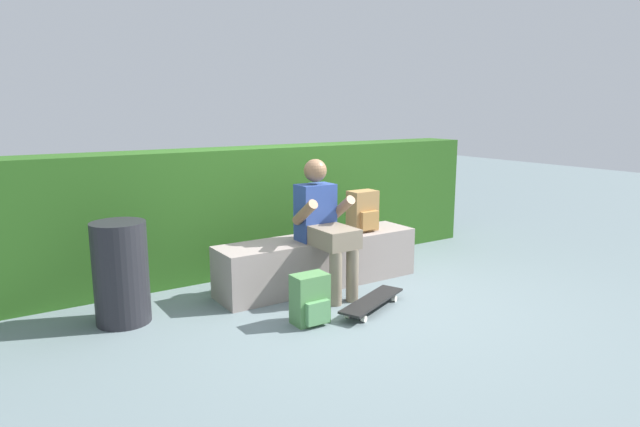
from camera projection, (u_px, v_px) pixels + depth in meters
name	position (u px, v px, depth m)	size (l,w,h in m)	color
ground_plane	(346.00, 298.00, 4.91)	(24.00, 24.00, 0.00)	slate
bench_main	(319.00, 261.00, 5.23)	(2.02, 0.47, 0.47)	gray
person_skater	(324.00, 222.00, 4.92)	(0.49, 0.62, 1.22)	#2D4793
skateboard_near_person	(372.00, 301.00, 4.61)	(0.81, 0.50, 0.09)	black
backpack_on_bench	(363.00, 211.00, 5.41)	(0.28, 0.23, 0.40)	#A37A47
backpack_on_ground	(310.00, 300.00, 4.30)	(0.28, 0.23, 0.40)	#51894C
hedge_row	(244.00, 209.00, 5.70)	(5.77, 0.51, 1.28)	#28561A
trash_bin	(121.00, 273.00, 4.29)	(0.42, 0.42, 0.81)	#232328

